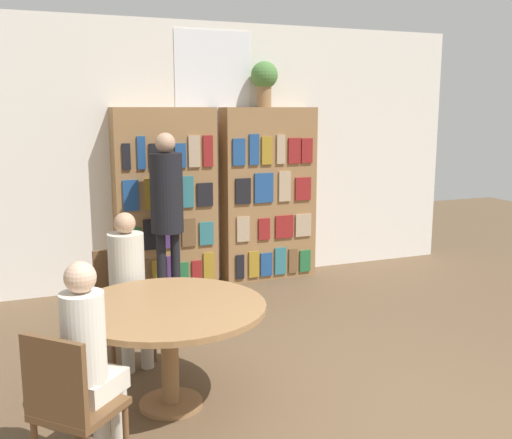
% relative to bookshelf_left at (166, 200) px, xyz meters
% --- Properties ---
extents(wall_back, '(6.40, 0.07, 3.00)m').
position_rel_bookshelf_left_xyz_m(wall_back, '(0.63, 0.19, 0.49)').
color(wall_back, silver).
rests_on(wall_back, ground_plane).
extents(bookshelf_left, '(1.13, 0.34, 2.04)m').
position_rel_bookshelf_left_xyz_m(bookshelf_left, '(0.00, 0.00, 0.00)').
color(bookshelf_left, olive).
rests_on(bookshelf_left, ground_plane).
extents(bookshelf_right, '(1.13, 0.34, 2.04)m').
position_rel_bookshelf_left_xyz_m(bookshelf_right, '(1.25, 0.00, 0.00)').
color(bookshelf_right, olive).
rests_on(bookshelf_right, ground_plane).
extents(flower_vase, '(0.31, 0.31, 0.52)m').
position_rel_bookshelf_left_xyz_m(flower_vase, '(1.20, 0.01, 1.35)').
color(flower_vase, '#997047').
rests_on(flower_vase, bookshelf_right).
extents(reading_table, '(1.32, 1.32, 0.73)m').
position_rel_bookshelf_left_xyz_m(reading_table, '(-0.65, -2.73, -0.39)').
color(reading_table, olive).
rests_on(reading_table, ground_plane).
extents(chair_near_camera, '(0.57, 0.57, 0.89)m').
position_rel_bookshelf_left_xyz_m(chair_near_camera, '(-1.36, -3.43, -0.52)').
color(chair_near_camera, brown).
rests_on(chair_near_camera, ground_plane).
extents(chair_left_side, '(0.45, 0.45, 0.89)m').
position_rel_bookshelf_left_xyz_m(chair_left_side, '(-0.80, -1.74, -0.52)').
color(chair_left_side, brown).
rests_on(chair_left_side, ground_plane).
extents(seated_reader_left, '(0.33, 0.40, 1.23)m').
position_rel_bookshelf_left_xyz_m(seated_reader_left, '(-0.77, -1.92, -0.31)').
color(seated_reader_left, beige).
rests_on(seated_reader_left, ground_plane).
extents(seated_reader_right, '(0.40, 0.40, 1.24)m').
position_rel_bookshelf_left_xyz_m(seated_reader_right, '(-1.23, -3.30, -0.33)').
color(seated_reader_right, silver).
rests_on(seated_reader_right, ground_plane).
extents(librarian_standing, '(0.34, 0.61, 1.79)m').
position_rel_bookshelf_left_xyz_m(librarian_standing, '(-0.11, -0.50, 0.09)').
color(librarian_standing, black).
rests_on(librarian_standing, ground_plane).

